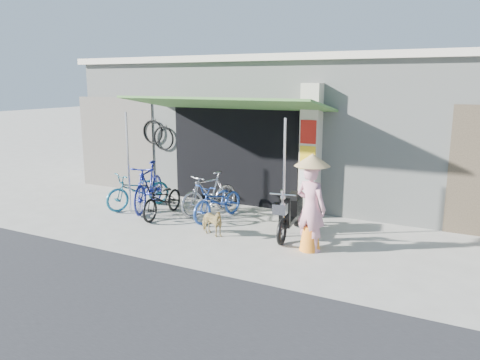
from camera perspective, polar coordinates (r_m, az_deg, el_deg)
The scene contains 14 objects.
ground at distance 9.18m, azimuth -1.78°, elevation -7.40°, with size 80.00×80.00×0.00m, color #B0AC9F.
road_strip at distance 6.04m, azimuth -24.42°, elevation -19.38°, with size 80.00×6.00×0.01m, color #303032.
bicycle_shop at distance 13.39m, azimuth 8.90°, elevation 6.65°, with size 12.30×5.30×3.66m.
shop_pillar at distance 10.67m, azimuth 8.63°, elevation 3.51°, with size 0.42×0.44×3.00m.
awning at distance 10.53m, azimuth -1.85°, elevation 9.09°, with size 4.60×1.88×2.72m.
neighbour_left at distance 13.83m, azimuth -14.83°, elevation 4.33°, with size 2.60×0.06×2.60m, color #6B665B.
bike_teal at distance 11.61m, azimuth -12.24°, elevation -1.22°, with size 0.59×1.70×0.89m, color #1B657C.
bike_blue at distance 11.41m, azimuth -11.08°, elevation -0.76°, with size 0.54×1.90×1.14m, color navy.
bike_black at distance 10.79m, azimuth -9.39°, elevation -2.30°, with size 0.55×1.57×0.82m, color black.
bike_silver at distance 10.84m, azimuth -3.75°, elevation -1.66°, with size 0.46×1.64×0.98m, color #A0A1A5.
bike_navy at distance 10.44m, azimuth -2.67°, elevation -2.58°, with size 0.56×1.60×0.84m, color #214499.
street_dog at distance 9.41m, azimuth -3.54°, elevation -5.13°, with size 0.30×0.66×0.56m, color #A97E59.
moped at distance 9.45m, azimuth 6.19°, elevation -4.00°, with size 0.52×1.75×0.99m.
nun at distance 8.51m, azimuth 8.66°, elevation -2.86°, with size 0.67×0.64×1.79m.
Camera 1 is at (4.24, -7.55, 3.04)m, focal length 35.00 mm.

